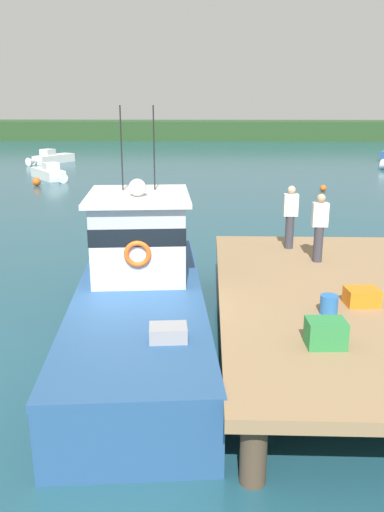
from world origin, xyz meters
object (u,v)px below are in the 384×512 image
at_px(crate_stack_mid_dock, 326,333).
at_px(crate_stack_near_edge, 362,297).
at_px(moored_boat_far_right, 50,173).
at_px(mooring_buoy_channel_marker, 37,182).
at_px(bait_bucket, 329,304).
at_px(deckhand_by_the_boat, 290,216).
at_px(main_fishing_boat, 140,293).
at_px(mooring_buoy_outer, 323,188).
at_px(deckhand_further_back, 319,226).
at_px(moored_boat_off_the_point, 51,158).

height_order(crate_stack_mid_dock, crate_stack_near_edge, crate_stack_mid_dock).
relative_size(moored_boat_far_right, mooring_buoy_channel_marker, 8.01).
height_order(crate_stack_mid_dock, bait_bucket, crate_stack_mid_dock).
height_order(crate_stack_near_edge, deckhand_by_the_boat, deckhand_by_the_boat).
relative_size(main_fishing_boat, mooring_buoy_outer, 27.40).
relative_size(crate_stack_mid_dock, deckhand_by_the_boat, 0.37).
relative_size(crate_stack_near_edge, mooring_buoy_outer, 1.66).
xyz_separation_m(main_fishing_boat, crate_stack_mid_dock, (3.27, -2.80, 0.41)).
relative_size(crate_stack_mid_dock, mooring_buoy_outer, 1.66).
height_order(crate_stack_near_edge, mooring_buoy_channel_marker, crate_stack_near_edge).
xyz_separation_m(bait_bucket, deckhand_further_back, (0.42, 3.23, 0.69)).
relative_size(deckhand_further_back, moored_boat_far_right, 0.41).
distance_m(crate_stack_near_edge, deckhand_further_back, 2.90).
bearing_deg(moored_boat_off_the_point, main_fishing_boat, -70.62).
bearing_deg(deckhand_by_the_boat, bait_bucket, -88.86).
bearing_deg(main_fishing_boat, moored_boat_off_the_point, 109.38).
bearing_deg(moored_boat_far_right, mooring_buoy_outer, -14.14).
bearing_deg(moored_boat_far_right, deckhand_further_back, -59.32).
xyz_separation_m(crate_stack_near_edge, deckhand_further_back, (-0.28, 2.80, 0.70)).
height_order(bait_bucket, deckhand_further_back, deckhand_further_back).
height_order(crate_stack_mid_dock, moored_boat_off_the_point, crate_stack_mid_dock).
bearing_deg(deckhand_by_the_boat, moored_boat_off_the_point, 116.79).
distance_m(main_fishing_boat, moored_boat_far_right, 25.27).
bearing_deg(crate_stack_mid_dock, bait_bucket, 75.68).
bearing_deg(crate_stack_mid_dock, deckhand_by_the_boat, 87.47).
distance_m(bait_bucket, deckhand_by_the_boat, 4.46).
xyz_separation_m(deckhand_by_the_boat, mooring_buoy_channel_marker, (-12.45, 17.92, -1.81)).
height_order(moored_boat_off_the_point, mooring_buoy_outer, moored_boat_off_the_point).
distance_m(crate_stack_near_edge, moored_boat_far_right, 28.01).
distance_m(deckhand_by_the_boat, moored_boat_off_the_point, 33.41).
height_order(deckhand_by_the_boat, deckhand_further_back, same).
distance_m(main_fishing_boat, moored_boat_off_the_point, 34.70).
height_order(crate_stack_mid_dock, deckhand_by_the_boat, deckhand_by_the_boat).
bearing_deg(mooring_buoy_outer, moored_boat_far_right, 165.86).
relative_size(main_fishing_boat, crate_stack_near_edge, 16.55).
xyz_separation_m(deckhand_by_the_boat, moored_boat_off_the_point, (-15.04, 29.79, -1.66)).
distance_m(moored_boat_far_right, mooring_buoy_channel_marker, 2.77).
bearing_deg(bait_bucket, mooring_buoy_outer, 78.48).
height_order(mooring_buoy_channel_marker, mooring_buoy_outer, mooring_buoy_channel_marker).
relative_size(deckhand_further_back, mooring_buoy_outer, 4.50).
bearing_deg(crate_stack_mid_dock, mooring_buoy_channel_marker, 117.28).
xyz_separation_m(main_fishing_boat, bait_bucket, (3.61, -1.46, 0.36)).
height_order(bait_bucket, deckhand_by_the_boat, deckhand_by_the_boat).
distance_m(crate_stack_near_edge, mooring_buoy_channel_marker, 25.61).
bearing_deg(moored_boat_far_right, crate_stack_near_edge, -61.74).
distance_m(bait_bucket, mooring_buoy_channel_marker, 25.63).
relative_size(mooring_buoy_channel_marker, mooring_buoy_outer, 1.37).
distance_m(main_fishing_boat, crate_stack_mid_dock, 4.33).
height_order(main_fishing_boat, bait_bucket, main_fishing_boat).
bearing_deg(mooring_buoy_outer, crate_stack_mid_dock, -101.69).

